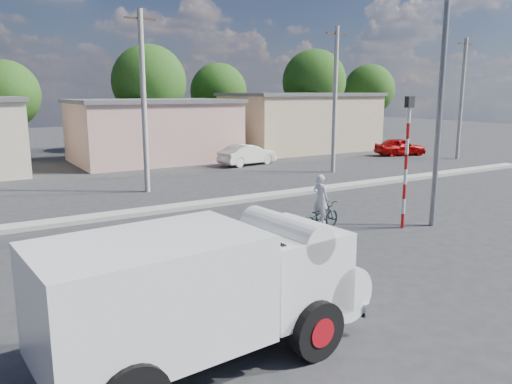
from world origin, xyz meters
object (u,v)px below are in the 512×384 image
car_cream (247,155)px  bicycle (320,217)px  car_red (400,147)px  traffic_pole (407,151)px  cyclist (320,207)px  truck (212,288)px  streetlight (439,77)px

car_cream → bicycle: bearing=147.7°
car_red → traffic_pole: bearing=149.9°
cyclist → car_cream: (5.72, 14.39, -0.15)m
cyclist → traffic_pole: bearing=-127.2°
bicycle → car_cream: car_cream is taller
truck → streetlight: bearing=16.2°
truck → bicycle: truck is taller
cyclist → truck: bearing=115.9°
car_red → streetlight: streetlight is taller
cyclist → traffic_pole: traffic_pole is taller
bicycle → car_red: car_red is taller
traffic_pole → truck: bearing=-155.4°
cyclist → car_cream: 15.49m
bicycle → streetlight: size_ratio=0.21×
cyclist → car_red: (17.55, 12.74, -0.17)m
truck → traffic_pole: size_ratio=1.34×
traffic_pole → streetlight: 2.56m
car_red → bicycle: bearing=142.9°
bicycle → traffic_pole: (2.61, -1.16, 2.11)m
traffic_pole → cyclist: bearing=156.0°
car_red → truck: bearing=143.8°
truck → bicycle: 8.58m
truck → car_red: size_ratio=1.59×
streetlight → cyclist: bearing=157.6°
truck → car_cream: size_ratio=1.49×
car_cream → truck: bearing=137.4°
bicycle → streetlight: bearing=-125.6°
car_cream → car_red: car_cream is taller
car_red → cyclist: bearing=142.9°
bicycle → streetlight: (3.55, -1.46, 4.48)m
truck → car_cream: 23.33m
traffic_pole → car_red: bearing=42.9°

